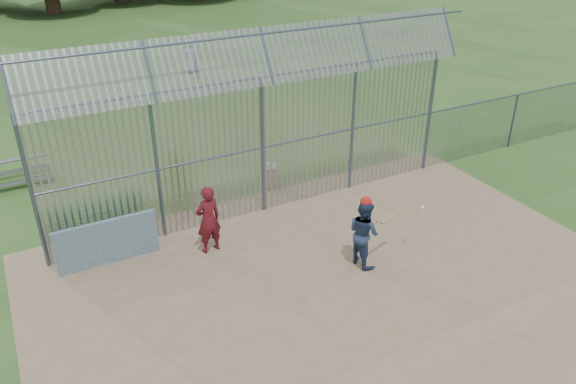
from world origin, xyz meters
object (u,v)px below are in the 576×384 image
dugout_wall (107,242)px  bleacher (0,176)px  trash_can (270,176)px  batter (364,233)px  onlooker (208,220)px

dugout_wall → bleacher: 6.20m
trash_can → bleacher: bearing=152.1°
batter → trash_can: 4.86m
batter → bleacher: 11.73m
bleacher → batter: bearing=-48.8°
onlooker → bleacher: onlooker is taller
onlooker → bleacher: (-4.55, 6.51, -0.54)m
onlooker → trash_can: bearing=-147.8°
onlooker → bleacher: 7.96m
onlooker → bleacher: size_ratio=0.62×
dugout_wall → bleacher: dugout_wall is taller
batter → bleacher: size_ratio=0.59×
batter → onlooker: onlooker is taller
onlooker → trash_can: size_ratio=2.26×
batter → trash_can: (-0.19, 4.83, -0.52)m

